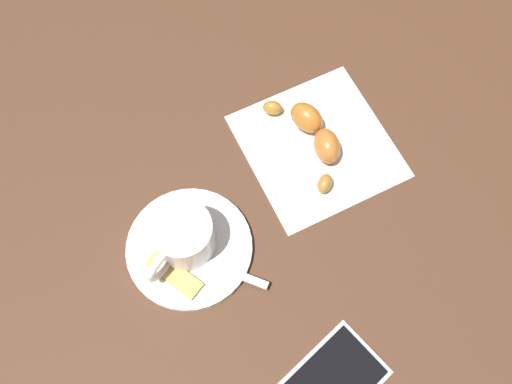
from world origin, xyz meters
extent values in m
plane|color=#472C1C|center=(0.00, 0.00, 0.00)|extent=(1.80, 1.80, 0.00)
cylinder|color=white|center=(-0.08, -0.02, 0.01)|extent=(0.14, 0.14, 0.01)
cylinder|color=white|center=(-0.08, -0.02, 0.04)|extent=(0.07, 0.07, 0.06)
cylinder|color=#422713|center=(-0.08, -0.02, 0.05)|extent=(0.06, 0.06, 0.00)
torus|color=white|center=(-0.12, -0.03, 0.04)|extent=(0.04, 0.02, 0.04)
cube|color=silver|center=(-0.06, -0.07, 0.01)|extent=(0.07, 0.09, 0.00)
ellipsoid|color=silver|center=(-0.10, -0.01, 0.01)|extent=(0.03, 0.03, 0.01)
cube|color=tan|center=(-0.11, -0.04, 0.01)|extent=(0.05, 0.07, 0.01)
cube|color=white|center=(0.12, 0.01, 0.00)|extent=(0.19, 0.19, 0.00)
ellipsoid|color=#A56E2F|center=(0.09, -0.04, 0.01)|extent=(0.03, 0.03, 0.02)
ellipsoid|color=#B4672B|center=(0.12, 0.00, 0.02)|extent=(0.04, 0.05, 0.04)
ellipsoid|color=#AF6624|center=(0.12, 0.05, 0.02)|extent=(0.04, 0.05, 0.04)
ellipsoid|color=#A36E28|center=(0.10, 0.08, 0.01)|extent=(0.03, 0.03, 0.02)
camera|label=1|loc=(-0.11, -0.22, 0.63)|focal=39.90mm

